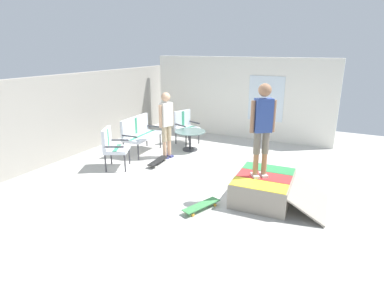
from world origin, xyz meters
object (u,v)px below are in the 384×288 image
at_px(patio_chair_by_wall, 112,144).
at_px(person_skater, 263,123).
at_px(patio_chair_near_house, 185,124).
at_px(skateboard_by_bench, 158,161).
at_px(skateboard_spare, 201,205).
at_px(skate_ramp, 265,188).
at_px(patio_table, 190,137).
at_px(person_watching, 166,120).
at_px(patio_bench, 139,131).

relative_size(patio_chair_by_wall, person_skater, 0.57).
xyz_separation_m(patio_chair_near_house, skateboard_by_bench, (-1.98, -0.28, -0.53)).
distance_m(patio_chair_by_wall, skateboard_spare, 3.06).
height_order(skate_ramp, skateboard_by_bench, skate_ramp).
bearing_deg(skateboard_by_bench, skate_ramp, -103.23).
distance_m(skate_ramp, patio_chair_by_wall, 3.82).
relative_size(patio_chair_by_wall, skateboard_spare, 1.25).
bearing_deg(skate_ramp, patio_table, 52.55).
bearing_deg(skateboard_spare, person_watching, 43.64).
distance_m(skate_ramp, person_skater, 1.31).
height_order(person_watching, skateboard_by_bench, person_watching).
height_order(patio_chair_near_house, skateboard_spare, patio_chair_near_house).
xyz_separation_m(patio_bench, patio_table, (0.83, -1.20, -0.21)).
relative_size(patio_bench, patio_chair_by_wall, 1.25).
bearing_deg(patio_bench, patio_table, -55.39).
bearing_deg(patio_chair_by_wall, patio_bench, 7.21).
bearing_deg(person_watching, patio_chair_near_house, 8.60).
bearing_deg(person_watching, skateboard_by_bench, -173.40).
distance_m(skate_ramp, patio_table, 3.49).
distance_m(person_watching, skateboard_by_bench, 1.11).
relative_size(patio_bench, patio_table, 1.42).
xyz_separation_m(patio_bench, person_skater, (-1.37, -3.86, 0.94)).
bearing_deg(person_skater, person_watching, 65.47).
height_order(patio_chair_by_wall, person_watching, person_watching).
relative_size(skate_ramp, person_skater, 1.00).
relative_size(patio_table, person_skater, 0.51).
distance_m(patio_bench, person_watching, 1.04).
relative_size(skate_ramp, patio_table, 1.98).
distance_m(patio_chair_near_house, person_skater, 4.27).
bearing_deg(skateboard_by_bench, patio_table, -7.64).
xyz_separation_m(patio_chair_by_wall, patio_table, (2.15, -1.04, -0.21)).
bearing_deg(patio_chair_near_house, person_watching, -171.40).
bearing_deg(patio_table, patio_bench, 124.61).
height_order(person_skater, skateboard_by_bench, person_skater).
relative_size(patio_chair_by_wall, skateboard_by_bench, 1.25).
bearing_deg(patio_table, skate_ramp, -127.45).
distance_m(person_watching, person_skater, 3.24).
height_order(person_watching, person_skater, person_skater).
relative_size(patio_table, person_watching, 0.51).
distance_m(skateboard_by_bench, skateboard_spare, 2.61).
height_order(patio_bench, skateboard_spare, patio_bench).
xyz_separation_m(skate_ramp, skateboard_by_bench, (0.70, 2.96, -0.16)).
distance_m(patio_bench, patio_chair_by_wall, 1.33).
height_order(skate_ramp, patio_chair_near_house, patio_chair_near_house).
height_order(skate_ramp, patio_bench, patio_bench).
xyz_separation_m(patio_chair_by_wall, skateboard_spare, (-0.92, -2.87, -0.53)).
height_order(person_skater, skateboard_spare, person_skater).
bearing_deg(patio_table, skateboard_by_bench, 172.36).
height_order(patio_chair_near_house, patio_chair_by_wall, same).
bearing_deg(patio_bench, skateboard_by_bench, -120.43).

